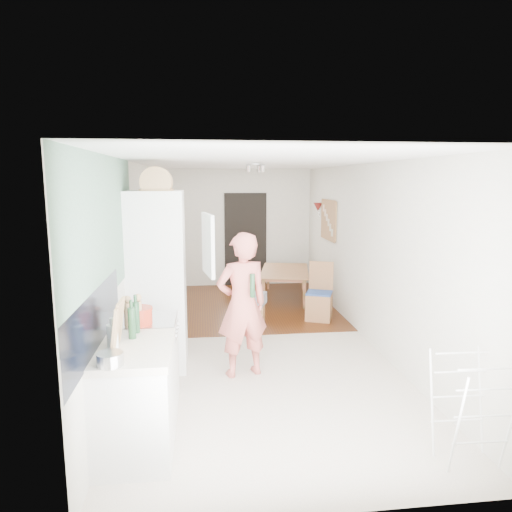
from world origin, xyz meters
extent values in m
cube|color=beige|center=(0.00, 0.00, 0.00)|extent=(3.20, 7.00, 0.01)
cube|color=#502707|center=(0.00, 1.85, 0.01)|extent=(3.20, 3.30, 0.01)
cube|color=gray|center=(-1.59, -2.00, 1.85)|extent=(0.02, 3.00, 1.30)
cube|color=black|center=(-1.59, -2.55, 1.15)|extent=(0.02, 1.90, 0.50)
cube|color=black|center=(0.20, 3.48, 1.00)|extent=(0.90, 0.04, 2.00)
cube|color=white|center=(-1.30, -2.55, 0.43)|extent=(0.60, 0.90, 0.86)
cube|color=beige|center=(-1.30, -2.55, 0.89)|extent=(0.62, 0.92, 0.06)
cube|color=white|center=(-1.30, -1.80, 0.44)|extent=(0.60, 0.60, 0.88)
cube|color=#BCBCBE|center=(-1.30, -1.80, 0.90)|extent=(0.60, 0.60, 0.04)
cube|color=white|center=(-1.27, -0.78, 1.07)|extent=(0.66, 0.66, 2.15)
cube|color=white|center=(-0.66, -1.08, 1.55)|extent=(0.14, 0.56, 0.70)
cube|color=white|center=(-0.96, -0.78, 1.55)|extent=(0.02, 0.52, 0.66)
cube|color=tan|center=(1.58, 1.90, 1.55)|extent=(0.03, 0.90, 0.70)
cube|color=#AD6543|center=(1.57, 1.90, 1.55)|extent=(0.00, 0.94, 0.74)
cone|color=maroon|center=(1.54, 2.55, 1.75)|extent=(0.18, 0.18, 0.16)
imported|color=#D6695E|center=(-0.28, -1.13, 1.00)|extent=(0.83, 0.66, 2.00)
imported|color=#AD6543|center=(0.87, 2.25, 0.24)|extent=(1.01, 1.47, 0.47)
cube|color=gray|center=(0.01, 0.46, 0.49)|extent=(0.49, 0.49, 0.17)
cylinder|color=red|center=(-1.34, -1.95, 1.00)|extent=(0.28, 0.28, 0.16)
cylinder|color=#BCBCBE|center=(-1.41, -2.92, 0.97)|extent=(0.20, 0.20, 0.10)
cylinder|color=#1F4426|center=(-0.18, -1.27, 1.10)|extent=(0.06, 0.06, 0.27)
cylinder|color=#1F4426|center=(-1.34, -2.35, 1.06)|extent=(0.07, 0.07, 0.27)
cylinder|color=#1F4426|center=(-1.32, -2.19, 1.06)|extent=(0.07, 0.07, 0.28)
cylinder|color=silver|center=(-1.45, -2.62, 1.03)|extent=(0.10, 0.10, 0.22)
cylinder|color=tan|center=(-1.33, -2.03, 1.04)|extent=(0.08, 0.08, 0.25)
cylinder|color=tan|center=(-1.42, -2.02, 1.04)|extent=(0.07, 0.07, 0.23)
camera|label=1|loc=(-0.72, -6.21, 2.27)|focal=32.00mm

